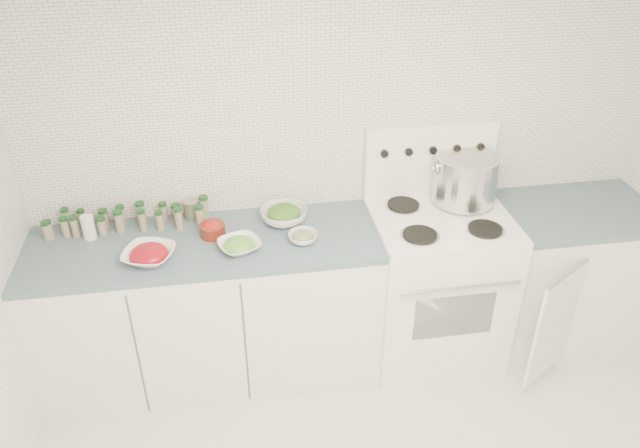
{
  "coord_description": "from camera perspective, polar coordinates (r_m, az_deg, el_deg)",
  "views": [
    {
      "loc": [
        -0.66,
        -1.61,
        2.7
      ],
      "look_at": [
        -0.21,
        1.14,
        0.98
      ],
      "focal_mm": 35.0,
      "sensor_mm": 36.0,
      "label": 1
    }
  ],
  "objects": [
    {
      "name": "counter_right",
      "position": [
        4.09,
        21.37,
        -4.22
      ],
      "size": [
        0.89,
        0.84,
        0.9
      ],
      "color": "white",
      "rests_on": "ground"
    },
    {
      "name": "spice_cluster",
      "position": [
        3.51,
        -17.16,
        0.47
      ],
      "size": [
        0.86,
        0.15,
        0.14
      ],
      "color": "gray",
      "rests_on": "counter_left"
    },
    {
      "name": "stove",
      "position": [
        3.73,
        10.42,
        -5.08
      ],
      "size": [
        0.76,
        0.7,
        1.36
      ],
      "color": "white",
      "rests_on": "ground"
    },
    {
      "name": "stock_pot",
      "position": [
        3.59,
        13.17,
        4.26
      ],
      "size": [
        0.38,
        0.36,
        0.27
      ],
      "rotation": [
        0.0,
        0.0,
        0.02
      ],
      "color": "silver",
      "rests_on": "stove"
    },
    {
      "name": "bowl_snowpea",
      "position": [
        3.22,
        -7.39,
        -1.92
      ],
      "size": [
        0.27,
        0.27,
        0.07
      ],
      "color": "white",
      "rests_on": "counter_left"
    },
    {
      "name": "bowl_pepper",
      "position": [
        3.35,
        -9.8,
        -0.46
      ],
      "size": [
        0.13,
        0.13,
        0.08
      ],
      "color": "#611D10",
      "rests_on": "counter_left"
    },
    {
      "name": "counter_left",
      "position": [
        3.59,
        -9.96,
        -7.65
      ],
      "size": [
        1.85,
        0.62,
        0.9
      ],
      "color": "white",
      "rests_on": "ground"
    },
    {
      "name": "bowl_broccoli",
      "position": [
        3.42,
        -3.32,
        0.87
      ],
      "size": [
        0.26,
        0.26,
        0.1
      ],
      "color": "white",
      "rests_on": "counter_left"
    },
    {
      "name": "tin_can",
      "position": [
        3.53,
        -11.69,
        1.3
      ],
      "size": [
        0.08,
        0.08,
        0.11
      ],
      "primitive_type": "cylinder",
      "rotation": [
        0.0,
        0.0,
        -0.02
      ],
      "color": "gray",
      "rests_on": "counter_left"
    },
    {
      "name": "bowl_zucchini",
      "position": [
        3.26,
        -1.57,
        -1.17
      ],
      "size": [
        0.17,
        0.17,
        0.06
      ],
      "color": "white",
      "rests_on": "counter_left"
    },
    {
      "name": "room_walls",
      "position": [
        2.08,
        10.83,
        -2.25
      ],
      "size": [
        3.54,
        3.04,
        2.52
      ],
      "color": "white",
      "rests_on": "ground"
    },
    {
      "name": "bowl_tomato",
      "position": [
        3.23,
        -15.38,
        -2.7
      ],
      "size": [
        0.32,
        0.32,
        0.08
      ],
      "color": "white",
      "rests_on": "counter_left"
    },
    {
      "name": "salt_canister",
      "position": [
        3.49,
        -20.41,
        -0.29
      ],
      "size": [
        0.08,
        0.08,
        0.13
      ],
      "primitive_type": "cylinder",
      "rotation": [
        0.0,
        0.0,
        0.28
      ],
      "color": "white",
      "rests_on": "counter_left"
    }
  ]
}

